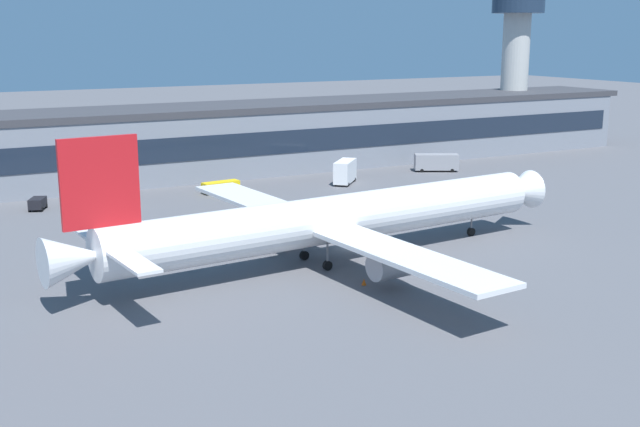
% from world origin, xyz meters
% --- Properties ---
extents(ground_plane, '(600.00, 600.00, 0.00)m').
position_xyz_m(ground_plane, '(0.00, 0.00, 0.00)').
color(ground_plane, '#56565B').
extents(terminal_building, '(203.16, 18.57, 13.06)m').
position_xyz_m(terminal_building, '(0.00, 59.08, 6.55)').
color(terminal_building, gray).
rests_on(terminal_building, ground_plane).
extents(airliner, '(66.89, 57.63, 16.86)m').
position_xyz_m(airliner, '(-5.49, -3.81, 5.17)').
color(airliner, white).
rests_on(airliner, ground_plane).
extents(control_tower, '(12.06, 12.06, 36.74)m').
position_xyz_m(control_tower, '(81.24, 62.75, 22.62)').
color(control_tower, '#B7B7B2').
rests_on(control_tower, ground_plane).
extents(baggage_tug, '(3.29, 4.10, 1.85)m').
position_xyz_m(baggage_tug, '(-31.14, 42.05, 1.09)').
color(baggage_tug, black).
rests_on(baggage_tug, ground_plane).
extents(belt_loader, '(6.58, 2.70, 1.95)m').
position_xyz_m(belt_loader, '(-1.81, 41.04, 1.15)').
color(belt_loader, yellow).
rests_on(belt_loader, ground_plane).
extents(catering_truck, '(6.85, 7.00, 4.15)m').
position_xyz_m(catering_truck, '(20.95, 38.32, 2.29)').
color(catering_truck, white).
rests_on(catering_truck, ground_plane).
extents(fuel_truck, '(8.73, 6.42, 3.35)m').
position_xyz_m(fuel_truck, '(43.28, 41.01, 1.88)').
color(fuel_truck, gray).
rests_on(fuel_truck, ground_plane).
extents(crew_van, '(5.35, 5.09, 2.55)m').
position_xyz_m(crew_van, '(-20.38, 38.23, 1.46)').
color(crew_van, white).
rests_on(crew_van, ground_plane).
extents(traffic_cone_0, '(0.55, 0.55, 0.69)m').
position_xyz_m(traffic_cone_0, '(-6.38, -13.14, 0.35)').
color(traffic_cone_0, '#F2590C').
rests_on(traffic_cone_0, ground_plane).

